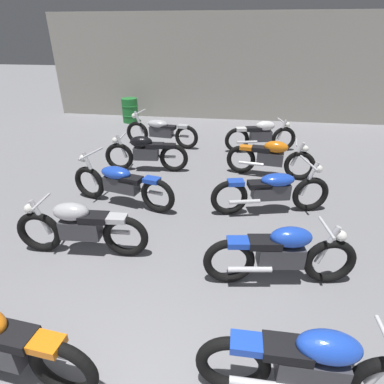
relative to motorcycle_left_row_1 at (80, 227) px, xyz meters
The scene contains 11 objects.
back_wall 8.76m from the motorcycle_left_row_1, 80.28° to the left, with size 12.77×0.24×3.60m, color #9E998E.
motorcycle_left_row_1 is the anchor object (origin of this frame).
motorcycle_left_row_2 1.51m from the motorcycle_left_row_1, 87.42° to the left, with size 2.14×0.77×0.97m.
motorcycle_left_row_3 3.18m from the motorcycle_left_row_1, 88.89° to the left, with size 1.97×0.50×0.88m.
motorcycle_left_row_4 4.98m from the motorcycle_left_row_1, 90.12° to the left, with size 2.17×0.68×0.97m.
motorcycle_right_row_0 3.37m from the motorcycle_left_row_1, 30.09° to the right, with size 1.97×0.48×0.88m.
motorcycle_right_row_1 2.82m from the motorcycle_left_row_1, ahead, with size 1.96×0.58×0.88m.
motorcycle_right_row_2 3.27m from the motorcycle_left_row_1, 29.95° to the left, with size 2.13×0.82×0.97m.
motorcycle_right_row_3 4.39m from the motorcycle_left_row_1, 48.24° to the left, with size 1.97×0.51×0.88m.
motorcycle_right_row_4 5.71m from the motorcycle_left_row_1, 60.69° to the left, with size 1.95×0.66×0.88m.
oil_drum 7.69m from the motorcycle_left_row_1, 103.28° to the left, with size 0.59×0.59×0.85m.
Camera 1 is at (0.70, -0.86, 2.98)m, focal length 29.29 mm.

